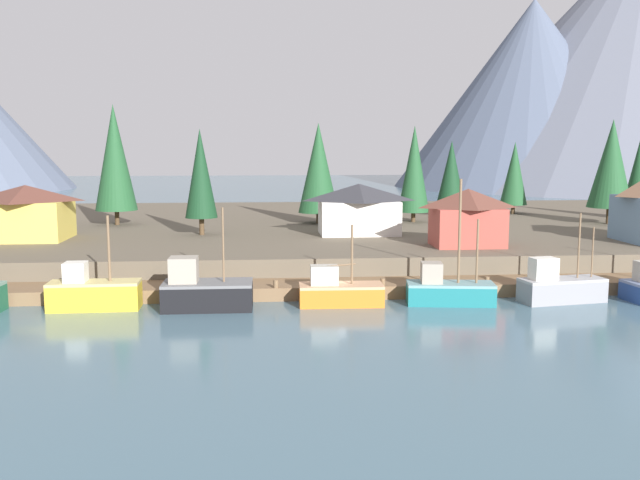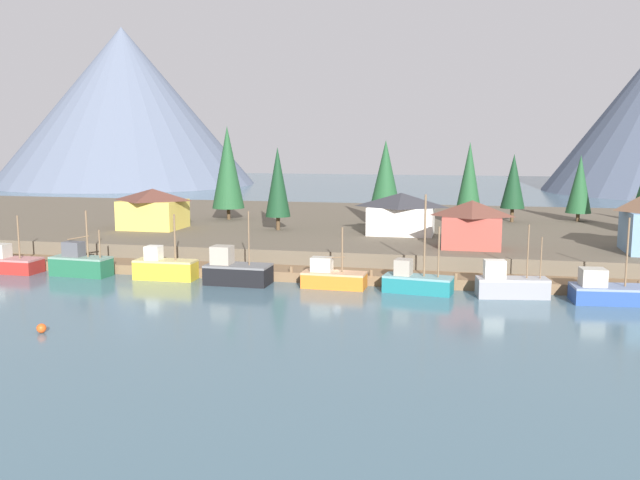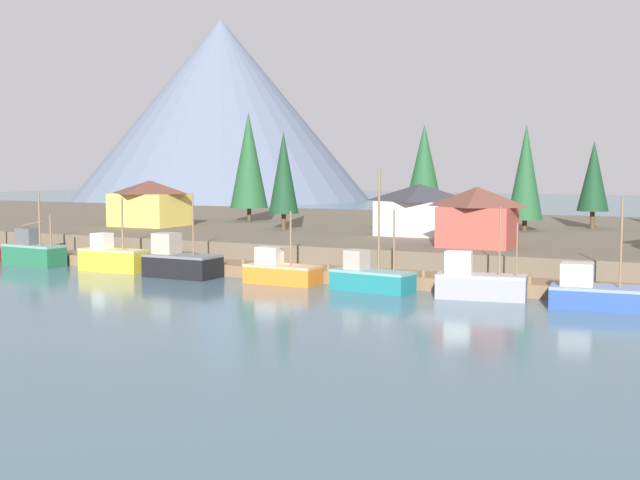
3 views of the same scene
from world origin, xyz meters
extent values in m
cube|color=#476675|center=(0.00, 20.00, -0.50)|extent=(400.00, 400.00, 1.00)
cube|color=brown|center=(0.00, 2.00, 0.50)|extent=(80.00, 4.00, 1.00)
cylinder|color=brown|center=(-28.00, 0.20, 0.80)|extent=(0.36, 0.36, 1.60)
cylinder|color=brown|center=(-20.00, 0.20, 0.80)|extent=(0.36, 0.36, 1.60)
cylinder|color=brown|center=(-12.00, 0.20, 0.80)|extent=(0.36, 0.36, 1.60)
cylinder|color=brown|center=(-4.00, 0.20, 0.80)|extent=(0.36, 0.36, 1.60)
cylinder|color=brown|center=(4.00, 0.20, 0.80)|extent=(0.36, 0.36, 1.60)
cylinder|color=brown|center=(12.00, 0.20, 0.80)|extent=(0.36, 0.36, 1.60)
cylinder|color=brown|center=(20.00, 0.20, 0.80)|extent=(0.36, 0.36, 1.60)
cube|color=brown|center=(0.00, 32.00, 1.25)|extent=(400.00, 56.00, 2.50)
cone|color=slate|center=(-96.99, 138.07, 24.86)|extent=(82.57, 82.57, 49.72)
cube|color=#1E5B3D|center=(-26.12, -1.51, 0.90)|extent=(6.40, 2.78, 1.81)
cube|color=gray|center=(-26.12, -1.51, 1.91)|extent=(6.40, 2.78, 0.20)
cube|color=#4C4C51|center=(-26.93, -1.46, 2.78)|extent=(2.05, 1.51, 1.54)
cylinder|color=brown|center=(-25.24, -1.57, 4.42)|extent=(0.19, 0.19, 4.82)
cylinder|color=brown|center=(-23.80, -1.66, 3.45)|extent=(0.16, 0.16, 2.89)
cylinder|color=brown|center=(-26.30, -1.50, 3.97)|extent=(2.62, 0.30, 0.61)
cube|color=gold|center=(-16.75, -1.27, 0.90)|extent=(6.30, 2.32, 1.79)
cube|color=tan|center=(-16.75, -1.27, 1.89)|extent=(6.30, 2.32, 0.20)
cube|color=silver|center=(-17.99, -1.30, 2.69)|extent=(1.51, 1.50, 1.38)
cylinder|color=brown|center=(-15.65, -1.25, 4.31)|extent=(0.19, 0.19, 4.64)
cube|color=black|center=(-8.82, -1.76, 0.86)|extent=(6.28, 3.20, 1.73)
cube|color=slate|center=(-8.82, -1.76, 1.83)|extent=(6.28, 3.20, 0.20)
cube|color=gray|center=(-10.47, -1.75, 2.82)|extent=(1.96, 1.79, 1.78)
cylinder|color=brown|center=(-7.68, -1.77, 4.55)|extent=(0.14, 0.14, 5.25)
cube|color=#CC6B1E|center=(0.68, -1.40, 0.66)|extent=(6.08, 2.56, 1.33)
cube|color=tan|center=(0.68, -1.40, 1.43)|extent=(6.08, 2.56, 0.20)
cube|color=#B2AD9E|center=(-0.54, -1.37, 2.22)|extent=(2.01, 1.39, 1.37)
cylinder|color=brown|center=(1.46, -1.42, 3.69)|extent=(0.17, 0.17, 4.31)
cylinder|color=brown|center=(0.43, -1.39, 2.91)|extent=(2.57, 0.18, 0.32)
cube|color=#196B70|center=(8.65, -1.73, 0.69)|extent=(6.52, 3.19, 1.37)
cube|color=#679496|center=(8.65, -1.73, 1.47)|extent=(6.52, 3.19, 0.20)
cube|color=gray|center=(7.27, -1.54, 2.31)|extent=(1.68, 1.76, 1.47)
cylinder|color=brown|center=(9.19, -1.80, 5.33)|extent=(0.19, 0.19, 7.52)
cylinder|color=brown|center=(10.48, -1.97, 3.90)|extent=(0.16, 0.16, 4.65)
cube|color=gray|center=(17.03, -1.74, 0.78)|extent=(6.54, 3.22, 1.56)
cube|color=#9F9FA2|center=(17.03, -1.74, 1.66)|extent=(6.54, 3.22, 0.20)
cube|color=silver|center=(15.44, -2.01, 2.56)|extent=(2.02, 1.53, 1.61)
cylinder|color=brown|center=(18.26, -1.53, 4.16)|extent=(0.14, 0.14, 4.80)
cylinder|color=brown|center=(19.42, -1.33, 3.61)|extent=(0.12, 0.12, 3.71)
cube|color=navy|center=(25.12, -2.01, 0.64)|extent=(6.53, 3.70, 1.28)
cube|color=#6C7DA2|center=(25.12, -2.01, 1.38)|extent=(6.53, 3.70, 0.20)
cube|color=#B2AD9E|center=(23.68, -2.16, 2.23)|extent=(2.24, 2.04, 1.50)
cylinder|color=brown|center=(26.37, -1.89, 4.45)|extent=(0.16, 0.16, 5.95)
cube|color=gold|center=(-27.42, 17.63, 4.36)|extent=(7.51, 6.41, 3.73)
pyramid|color=brown|center=(-27.42, 17.63, 6.98)|extent=(7.88, 6.73, 1.51)
cube|color=#9E4238|center=(13.31, 9.93, 4.23)|extent=(6.12, 4.23, 3.45)
pyramid|color=brown|center=(13.31, 9.93, 6.80)|extent=(6.42, 4.44, 1.69)
cube|color=silver|center=(4.81, 19.21, 4.20)|extent=(7.90, 5.26, 3.39)
pyramid|color=#2D2D33|center=(4.81, 19.21, 6.76)|extent=(8.30, 5.52, 1.73)
cylinder|color=#4C3823|center=(18.82, 35.63, 3.49)|extent=(0.50, 0.50, 1.97)
cone|color=#14381E|center=(18.82, 35.63, 8.28)|extent=(3.38, 3.38, 7.62)
cylinder|color=#4C3823|center=(1.51, 29.52, 3.13)|extent=(0.50, 0.50, 1.26)
cone|color=#1E4C28|center=(1.51, 29.52, 8.91)|extent=(4.67, 4.67, 10.29)
cylinder|color=#4C3823|center=(-11.09, 19.89, 3.38)|extent=(0.50, 0.50, 1.75)
cone|color=#14381E|center=(-11.09, 19.89, 8.69)|extent=(3.24, 3.24, 8.87)
cylinder|color=#4C3823|center=(-21.48, 29.62, 3.34)|extent=(0.50, 0.50, 1.68)
cone|color=#1E4C28|center=(-21.48, 29.62, 10.11)|extent=(4.67, 4.67, 11.85)
cylinder|color=#4C3823|center=(12.77, 29.80, 3.10)|extent=(0.50, 0.50, 1.21)
cone|color=#1E4C28|center=(12.77, 29.80, 8.74)|extent=(3.68, 3.68, 10.07)
camera|label=1|loc=(-4.82, -49.74, 11.42)|focal=38.59mm
camera|label=2|loc=(13.35, -63.18, 13.84)|focal=37.90mm
camera|label=3|loc=(33.18, -59.21, 9.47)|focal=46.85mm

